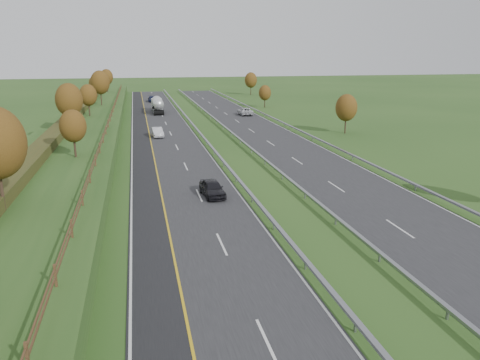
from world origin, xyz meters
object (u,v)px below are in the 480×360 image
(car_oncoming, at_px, (245,111))
(car_silver_mid, at_px, (157,132))
(road_tanker, at_px, (158,104))
(car_dark_near, at_px, (212,188))
(car_small_far, at_px, (152,99))

(car_oncoming, bearing_deg, car_silver_mid, 50.28)
(road_tanker, relative_size, car_dark_near, 2.47)
(car_oncoming, bearing_deg, car_dark_near, 74.73)
(road_tanker, relative_size, car_silver_mid, 2.47)
(car_small_far, bearing_deg, road_tanker, -89.24)
(car_silver_mid, relative_size, car_oncoming, 0.80)
(road_tanker, relative_size, car_oncoming, 1.97)
(road_tanker, bearing_deg, car_oncoming, -25.19)
(road_tanker, height_order, car_small_far, road_tanker)
(road_tanker, bearing_deg, car_small_far, 90.89)
(road_tanker, distance_m, car_oncoming, 20.27)
(car_silver_mid, xyz_separation_m, car_oncoming, (19.98, 23.38, 0.04))
(road_tanker, bearing_deg, car_dark_near, -88.39)
(car_small_far, bearing_deg, car_oncoming, -60.78)
(road_tanker, height_order, car_silver_mid, road_tanker)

